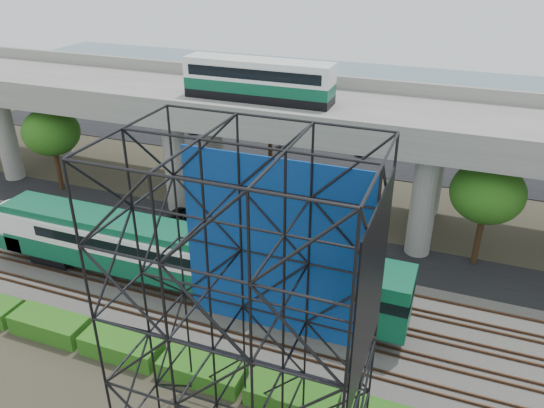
% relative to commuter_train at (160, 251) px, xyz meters
% --- Properties ---
extents(ground, '(140.00, 140.00, 0.00)m').
position_rel_commuter_train_xyz_m(ground, '(5.17, -2.00, -2.88)').
color(ground, '#474233').
rests_on(ground, ground).
extents(ballast_bed, '(90.00, 12.00, 0.20)m').
position_rel_commuter_train_xyz_m(ballast_bed, '(5.17, 0.00, -2.78)').
color(ballast_bed, slate).
rests_on(ballast_bed, ground).
extents(service_road, '(90.00, 5.00, 0.08)m').
position_rel_commuter_train_xyz_m(service_road, '(5.17, 8.50, -2.84)').
color(service_road, black).
rests_on(service_road, ground).
extents(parking_lot, '(90.00, 18.00, 0.08)m').
position_rel_commuter_train_xyz_m(parking_lot, '(5.17, 32.00, -2.84)').
color(parking_lot, black).
rests_on(parking_lot, ground).
extents(harbor_water, '(140.00, 40.00, 0.03)m').
position_rel_commuter_train_xyz_m(harbor_water, '(5.17, 54.00, -2.87)').
color(harbor_water, slate).
rests_on(harbor_water, ground).
extents(rail_tracks, '(90.00, 9.52, 0.16)m').
position_rel_commuter_train_xyz_m(rail_tracks, '(5.17, -0.00, -2.60)').
color(rail_tracks, '#472D1E').
rests_on(rail_tracks, ballast_bed).
extents(commuter_train, '(29.30, 3.06, 4.30)m').
position_rel_commuter_train_xyz_m(commuter_train, '(0.00, 0.00, 0.00)').
color(commuter_train, black).
rests_on(commuter_train, rail_tracks).
extents(overpass, '(80.00, 12.00, 12.40)m').
position_rel_commuter_train_xyz_m(overpass, '(4.88, 14.00, 5.33)').
color(overpass, '#9E9B93').
rests_on(overpass, ground).
extents(scaffold_tower, '(9.36, 6.36, 15.00)m').
position_rel_commuter_train_xyz_m(scaffold_tower, '(10.48, -9.98, 4.59)').
color(scaffold_tower, black).
rests_on(scaffold_tower, ground).
extents(hedge_strip, '(34.60, 1.80, 1.20)m').
position_rel_commuter_train_xyz_m(hedge_strip, '(6.18, -6.30, -2.32)').
color(hedge_strip, '#265D15').
rests_on(hedge_strip, ground).
extents(trees, '(40.94, 16.94, 7.69)m').
position_rel_commuter_train_xyz_m(trees, '(0.50, 14.17, 2.69)').
color(trees, '#382314').
rests_on(trees, ground).
extents(suv, '(5.09, 2.76, 1.35)m').
position_rel_commuter_train_xyz_m(suv, '(-1.71, 8.15, -2.12)').
color(suv, black).
rests_on(suv, service_road).
extents(parked_cars, '(35.61, 9.58, 1.31)m').
position_rel_commuter_train_xyz_m(parked_cars, '(7.32, 31.62, -2.20)').
color(parked_cars, silver).
rests_on(parked_cars, parking_lot).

